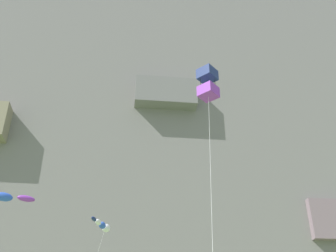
{
  "coord_description": "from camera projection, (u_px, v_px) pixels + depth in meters",
  "views": [
    {
      "loc": [
        -5.19,
        0.85,
        3.47
      ],
      "look_at": [
        -2.63,
        24.12,
        17.23
      ],
      "focal_mm": 44.66,
      "sensor_mm": 36.0,
      "label": 1
    }
  ],
  "objects": [
    {
      "name": "cliff_face",
      "position": [
        159.0,
        131.0,
        71.4
      ],
      "size": [
        180.0,
        24.08,
        77.7
      ],
      "color": "slate",
      "rests_on": "ground"
    },
    {
      "name": "kite_box_low_center",
      "position": [
        208.0,
        84.0,
        18.15
      ],
      "size": [
        1.72,
        4.34,
        15.0
      ],
      "color": "navy",
      "rests_on": "ground"
    },
    {
      "name": "kite_windsock_high_right",
      "position": [
        102.0,
        226.0,
        30.09
      ],
      "size": [
        3.08,
        3.22,
        12.88
      ],
      "color": "white",
      "rests_on": "ground"
    }
  ]
}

